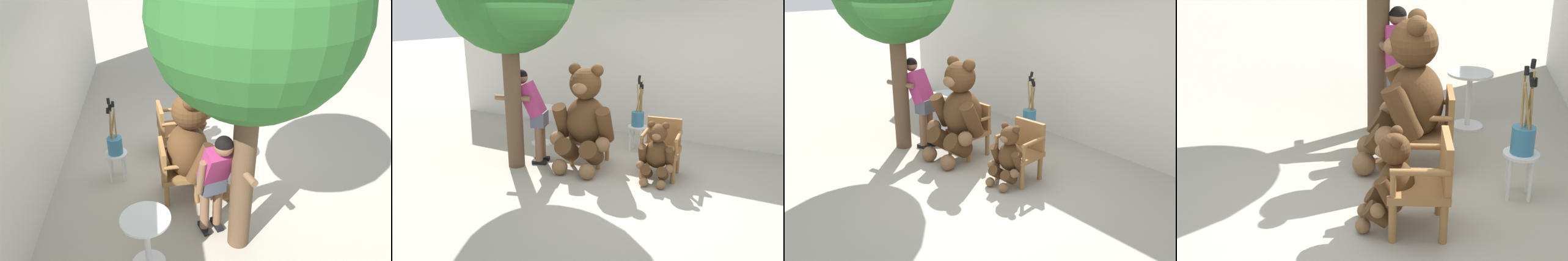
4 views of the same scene
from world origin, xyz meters
The scene contains 10 objects.
ground_plane centered at (0.00, 0.00, 0.00)m, with size 60.00×60.00×0.00m, color #A8A091.
back_wall centered at (0.00, 2.40, 1.40)m, with size 10.00×0.16×2.80m, color beige.
wooden_chair_left centered at (-0.60, 0.53, 0.46)m, with size 0.60×0.56×0.86m.
wooden_chair_right centered at (0.59, 0.53, 0.46)m, with size 0.62×0.58×0.86m.
teddy_bear_large centered at (-0.59, 0.26, 0.81)m, with size 1.00×0.97×1.66m.
teddy_bear_small centered at (0.60, 0.24, 0.44)m, with size 0.55×0.54×0.91m.
person_visitor centered at (-1.43, 0.09, 0.91)m, with size 0.73×0.63×1.54m.
white_stool centered at (-0.11, 1.38, 0.36)m, with size 0.34×0.34×0.46m.
brush_bucket centered at (-0.10, 1.39, 0.66)m, with size 0.22×0.22×0.90m.
round_side_table centered at (-1.85, 0.92, 0.45)m, with size 0.56×0.56×0.72m.
Camera 2 is at (2.07, -4.82, 2.36)m, focal length 35.00 mm.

